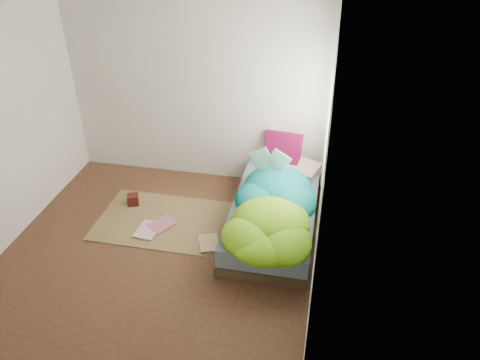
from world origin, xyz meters
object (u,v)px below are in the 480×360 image
Objects in this scene: floor_book_a at (138,228)px; floor_book_b at (156,220)px; wooden_box at (133,200)px; open_book at (270,153)px; bed at (274,215)px; pillow_magenta at (283,150)px.

floor_book_b is (0.16, 0.19, 0.00)m from floor_book_a.
wooden_box is 0.39× the size of floor_book_a.
floor_book_b is at bearing -151.32° from open_book.
open_book is 1.91m from wooden_box.
floor_book_b is at bearing 54.67° from floor_book_a.
bed is 1.46m from floor_book_b.
open_book is at bearing -91.03° from pillow_magenta.
pillow_magenta is at bearing 91.56° from bed.
floor_book_b is at bearing -171.65° from bed.
open_book is (-0.10, -0.52, 0.23)m from pillow_magenta.
bed reaches higher than floor_book_a.
bed is 14.48× the size of wooden_box.
pillow_magenta reaches higher than floor_book_a.
bed is 6.13× the size of floor_book_b.
pillow_magenta reaches higher than bed.
bed is at bearing -2.69° from wooden_box.
bed is at bearing 18.44° from floor_book_a.
floor_book_b is (-1.44, -0.21, -0.14)m from bed.
bed is 4.86× the size of open_book.
open_book is 1.85m from floor_book_a.
floor_book_b is (-1.42, -1.12, -0.55)m from pillow_magenta.
bed is 1.65m from floor_book_a.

